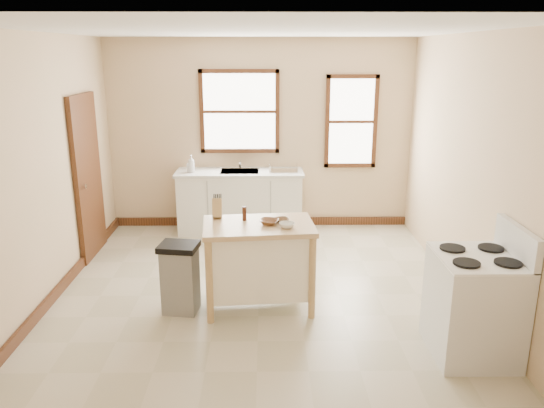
{
  "coord_description": "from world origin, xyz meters",
  "views": [
    {
      "loc": [
        0.08,
        -5.37,
        2.61
      ],
      "look_at": [
        0.15,
        0.4,
        0.94
      ],
      "focal_mm": 35.0,
      "sensor_mm": 36.0,
      "label": 1
    }
  ],
  "objects_px": {
    "bowl_a": "(269,222)",
    "gas_stove": "(475,291)",
    "kitchen_island": "(259,266)",
    "trash_bin": "(180,278)",
    "bowl_c": "(287,225)",
    "knife_block": "(217,209)",
    "soap_bottle_b": "(190,166)",
    "dish_rack": "(284,168)",
    "pepper_grinder": "(244,214)",
    "bowl_b": "(282,220)",
    "soap_bottle_a": "(191,164)"
  },
  "relations": [
    {
      "from": "bowl_a",
      "to": "gas_stove",
      "type": "relative_size",
      "value": 0.16
    },
    {
      "from": "kitchen_island",
      "to": "bowl_a",
      "type": "height_order",
      "value": "bowl_a"
    },
    {
      "from": "trash_bin",
      "to": "bowl_c",
      "type": "bearing_deg",
      "value": 7.49
    },
    {
      "from": "bowl_c",
      "to": "trash_bin",
      "type": "xyz_separation_m",
      "value": [
        -1.09,
        0.02,
        -0.57
      ]
    },
    {
      "from": "knife_block",
      "to": "bowl_a",
      "type": "relative_size",
      "value": 1.04
    },
    {
      "from": "kitchen_island",
      "to": "trash_bin",
      "type": "height_order",
      "value": "kitchen_island"
    },
    {
      "from": "soap_bottle_b",
      "to": "trash_bin",
      "type": "bearing_deg",
      "value": -76.68
    },
    {
      "from": "soap_bottle_b",
      "to": "gas_stove",
      "type": "xyz_separation_m",
      "value": [
        2.91,
        -3.33,
        -0.42
      ]
    },
    {
      "from": "soap_bottle_b",
      "to": "bowl_a",
      "type": "height_order",
      "value": "soap_bottle_b"
    },
    {
      "from": "kitchen_island",
      "to": "bowl_c",
      "type": "distance_m",
      "value": 0.57
    },
    {
      "from": "soap_bottle_b",
      "to": "dish_rack",
      "type": "xyz_separation_m",
      "value": [
        1.35,
        0.01,
        -0.04
      ]
    },
    {
      "from": "knife_block",
      "to": "gas_stove",
      "type": "xyz_separation_m",
      "value": [
        2.33,
        -1.14,
        -0.42
      ]
    },
    {
      "from": "soap_bottle_b",
      "to": "pepper_grinder",
      "type": "height_order",
      "value": "soap_bottle_b"
    },
    {
      "from": "gas_stove",
      "to": "bowl_a",
      "type": "bearing_deg",
      "value": 152.53
    },
    {
      "from": "bowl_a",
      "to": "trash_bin",
      "type": "relative_size",
      "value": 0.26
    },
    {
      "from": "kitchen_island",
      "to": "bowl_b",
      "type": "bearing_deg",
      "value": 11.23
    },
    {
      "from": "soap_bottle_a",
      "to": "bowl_b",
      "type": "height_order",
      "value": "soap_bottle_a"
    },
    {
      "from": "kitchen_island",
      "to": "gas_stove",
      "type": "bearing_deg",
      "value": -31.19
    },
    {
      "from": "knife_block",
      "to": "pepper_grinder",
      "type": "relative_size",
      "value": 1.33
    },
    {
      "from": "bowl_b",
      "to": "bowl_c",
      "type": "distance_m",
      "value": 0.19
    },
    {
      "from": "kitchen_island",
      "to": "pepper_grinder",
      "type": "bearing_deg",
      "value": 136.61
    },
    {
      "from": "pepper_grinder",
      "to": "bowl_b",
      "type": "relative_size",
      "value": 1.0
    },
    {
      "from": "pepper_grinder",
      "to": "bowl_c",
      "type": "height_order",
      "value": "pepper_grinder"
    },
    {
      "from": "trash_bin",
      "to": "dish_rack",
      "type": "bearing_deg",
      "value": 73.99
    },
    {
      "from": "bowl_b",
      "to": "trash_bin",
      "type": "relative_size",
      "value": 0.2
    },
    {
      "from": "soap_bottle_b",
      "to": "pepper_grinder",
      "type": "bearing_deg",
      "value": -60.68
    },
    {
      "from": "soap_bottle_a",
      "to": "kitchen_island",
      "type": "xyz_separation_m",
      "value": [
        1.0,
        -2.39,
        -0.59
      ]
    },
    {
      "from": "dish_rack",
      "to": "bowl_a",
      "type": "xyz_separation_m",
      "value": [
        -0.23,
        -2.41,
        -0.03
      ]
    },
    {
      "from": "dish_rack",
      "to": "pepper_grinder",
      "type": "relative_size",
      "value": 2.76
    },
    {
      "from": "dish_rack",
      "to": "trash_bin",
      "type": "distance_m",
      "value": 2.82
    },
    {
      "from": "kitchen_island",
      "to": "bowl_b",
      "type": "height_order",
      "value": "bowl_b"
    },
    {
      "from": "bowl_a",
      "to": "bowl_b",
      "type": "distance_m",
      "value": 0.15
    },
    {
      "from": "bowl_b",
      "to": "trash_bin",
      "type": "xyz_separation_m",
      "value": [
        -1.04,
        -0.17,
        -0.56
      ]
    },
    {
      "from": "dish_rack",
      "to": "bowl_b",
      "type": "xyz_separation_m",
      "value": [
        -0.1,
        -2.34,
        -0.04
      ]
    },
    {
      "from": "knife_block",
      "to": "gas_stove",
      "type": "relative_size",
      "value": 0.17
    },
    {
      "from": "soap_bottle_a",
      "to": "bowl_b",
      "type": "xyz_separation_m",
      "value": [
        1.23,
        -2.32,
        -0.11
      ]
    },
    {
      "from": "soap_bottle_a",
      "to": "bowl_a",
      "type": "bearing_deg",
      "value": -68.88
    },
    {
      "from": "bowl_b",
      "to": "kitchen_island",
      "type": "bearing_deg",
      "value": -163.74
    },
    {
      "from": "soap_bottle_a",
      "to": "bowl_c",
      "type": "distance_m",
      "value": 2.82
    },
    {
      "from": "dish_rack",
      "to": "kitchen_island",
      "type": "distance_m",
      "value": 2.49
    },
    {
      "from": "pepper_grinder",
      "to": "gas_stove",
      "type": "bearing_deg",
      "value": -27.15
    },
    {
      "from": "soap_bottle_a",
      "to": "dish_rack",
      "type": "bearing_deg",
      "value": -2.71
    },
    {
      "from": "soap_bottle_b",
      "to": "bowl_a",
      "type": "distance_m",
      "value": 2.66
    },
    {
      "from": "dish_rack",
      "to": "pepper_grinder",
      "type": "bearing_deg",
      "value": -98.36
    },
    {
      "from": "knife_block",
      "to": "pepper_grinder",
      "type": "distance_m",
      "value": 0.31
    },
    {
      "from": "bowl_c",
      "to": "trash_bin",
      "type": "relative_size",
      "value": 0.21
    },
    {
      "from": "bowl_a",
      "to": "gas_stove",
      "type": "height_order",
      "value": "gas_stove"
    },
    {
      "from": "kitchen_island",
      "to": "trash_bin",
      "type": "xyz_separation_m",
      "value": [
        -0.81,
        -0.1,
        -0.09
      ]
    },
    {
      "from": "kitchen_island",
      "to": "pepper_grinder",
      "type": "height_order",
      "value": "pepper_grinder"
    },
    {
      "from": "soap_bottle_a",
      "to": "trash_bin",
      "type": "height_order",
      "value": "soap_bottle_a"
    }
  ]
}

